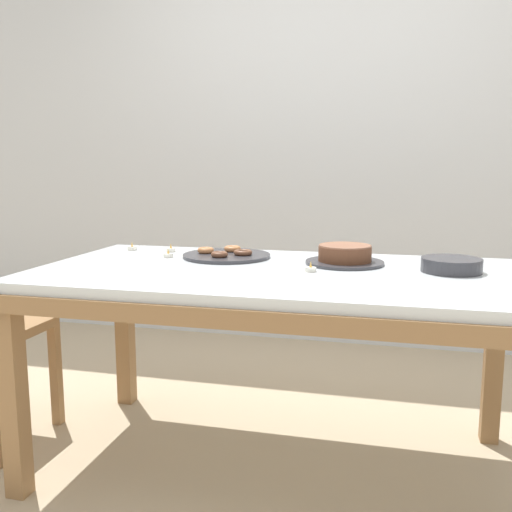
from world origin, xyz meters
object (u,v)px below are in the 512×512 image
object	(u,v)px
pastry_platter	(226,255)
tealight_centre	(311,269)
tealight_left_edge	(168,255)
plate_stack	(451,265)
tealight_right_edge	(171,250)
cake_chocolate_round	(345,256)
tealight_near_cakes	(132,248)

from	to	relation	value
pastry_platter	tealight_centre	distance (m)	0.45
pastry_platter	tealight_left_edge	distance (m)	0.24
plate_stack	tealight_centre	distance (m)	0.50
tealight_left_edge	tealight_right_edge	bearing A→B (deg)	108.41
cake_chocolate_round	pastry_platter	bearing A→B (deg)	174.89
pastry_platter	plate_stack	size ratio (longest dim) A/B	1.70
cake_chocolate_round	tealight_near_cakes	distance (m)	0.96
plate_stack	tealight_right_edge	size ratio (longest dim) A/B	5.25
plate_stack	tealight_near_cakes	size ratio (longest dim) A/B	5.25
plate_stack	tealight_right_edge	distance (m)	1.16
tealight_near_cakes	tealight_left_edge	bearing A→B (deg)	-32.33
tealight_near_cakes	pastry_platter	bearing A→B (deg)	-10.84
pastry_platter	tealight_right_edge	distance (m)	0.29
tealight_left_edge	pastry_platter	bearing A→B (deg)	14.35
pastry_platter	tealight_near_cakes	distance (m)	0.47
tealight_left_edge	tealight_right_edge	distance (m)	0.15
cake_chocolate_round	tealight_near_cakes	world-z (taller)	cake_chocolate_round
tealight_centre	tealight_right_edge	world-z (taller)	same
cake_chocolate_round	plate_stack	bearing A→B (deg)	-10.89
tealight_left_edge	tealight_right_edge	xyz separation A→B (m)	(-0.05, 0.15, 0.00)
cake_chocolate_round	tealight_near_cakes	size ratio (longest dim) A/B	7.45
tealight_centre	tealight_right_edge	xyz separation A→B (m)	(-0.66, 0.32, 0.00)
cake_chocolate_round	pastry_platter	xyz separation A→B (m)	(-0.48, 0.04, -0.02)
tealight_left_edge	tealight_right_edge	world-z (taller)	same
pastry_platter	tealight_near_cakes	xyz separation A→B (m)	(-0.46, 0.09, -0.00)
cake_chocolate_round	tealight_near_cakes	bearing A→B (deg)	172.07
plate_stack	tealight_near_cakes	world-z (taller)	plate_stack
plate_stack	tealight_right_edge	bearing A→B (deg)	169.94
tealight_near_cakes	tealight_right_edge	bearing A→B (deg)	-0.73
cake_chocolate_round	tealight_right_edge	size ratio (longest dim) A/B	7.45
tealight_right_edge	tealight_near_cakes	bearing A→B (deg)	179.27
pastry_platter	tealight_centre	xyz separation A→B (m)	(0.38, -0.23, -0.00)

